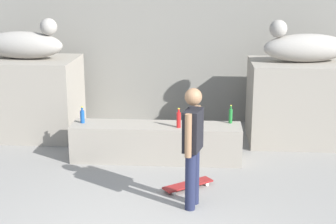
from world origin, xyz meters
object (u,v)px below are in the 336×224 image
(skateboard, at_px, (188,185))
(bottle_blue, at_px, (82,116))
(statue_reclining_right, at_px, (305,47))
(skater, at_px, (193,143))
(statue_reclining_left, at_px, (24,44))
(bottle_green, at_px, (231,116))
(bottle_red, at_px, (179,119))

(skateboard, distance_m, bottle_blue, 2.31)
(statue_reclining_right, distance_m, skater, 3.70)
(bottle_blue, bearing_deg, statue_reclining_left, 138.10)
(statue_reclining_left, distance_m, bottle_green, 4.15)
(bottle_red, relative_size, bottle_blue, 1.15)
(statue_reclining_right, distance_m, bottle_red, 2.82)
(skater, height_order, bottle_red, skater)
(skateboard, bearing_deg, bottle_red, -116.22)
(statue_reclining_left, height_order, bottle_green, statue_reclining_left)
(skateboard, relative_size, bottle_blue, 2.65)
(statue_reclining_right, bearing_deg, bottle_blue, 8.44)
(bottle_red, distance_m, bottle_blue, 1.66)
(statue_reclining_right, height_order, bottle_red, statue_reclining_right)
(bottle_blue, bearing_deg, statue_reclining_right, 17.35)
(skateboard, bearing_deg, statue_reclining_left, -73.75)
(skater, bearing_deg, bottle_green, 177.09)
(statue_reclining_left, relative_size, bottle_green, 5.22)
(bottle_red, xyz_separation_m, bottle_blue, (-1.65, 0.15, -0.02))
(bottle_green, bearing_deg, skater, -107.24)
(bottle_blue, distance_m, bottle_green, 2.53)
(skater, relative_size, bottle_green, 5.28)
(statue_reclining_left, distance_m, statue_reclining_right, 5.25)
(statue_reclining_left, relative_size, bottle_red, 5.02)
(bottle_green, bearing_deg, skateboard, -116.37)
(skateboard, relative_size, bottle_green, 2.41)
(statue_reclining_right, xyz_separation_m, skateboard, (-2.04, -2.42, -1.74))
(bottle_green, bearing_deg, statue_reclining_right, 37.63)
(bottle_red, bearing_deg, skateboard, -79.54)
(bottle_blue, height_order, bottle_green, bottle_green)
(bottle_green, bearing_deg, statue_reclining_left, 164.77)
(statue_reclining_left, height_order, skater, statue_reclining_left)
(skateboard, height_order, bottle_green, bottle_green)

